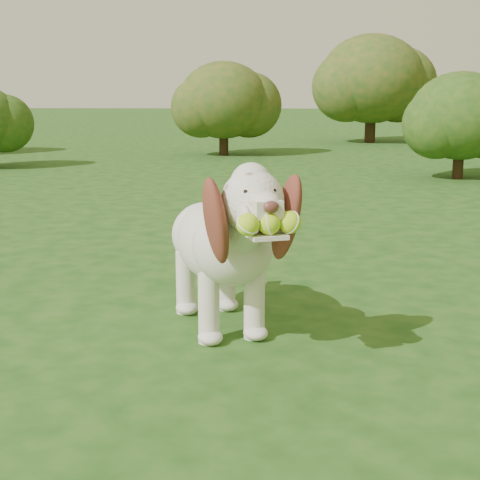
{
  "coord_description": "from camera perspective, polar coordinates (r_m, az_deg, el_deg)",
  "views": [
    {
      "loc": [
        -0.19,
        -2.9,
        1.16
      ],
      "look_at": [
        -0.38,
        0.25,
        0.51
      ],
      "focal_mm": 55.0,
      "sensor_mm": 36.0,
      "label": 1
    }
  ],
  "objects": [
    {
      "name": "shrub_b",
      "position": [
        12.94,
        -1.28,
        10.79
      ],
      "size": [
        1.56,
        1.56,
        1.62
      ],
      "color": "#382314",
      "rests_on": "ground"
    },
    {
      "name": "dog",
      "position": [
        3.48,
        -1.28,
        0.09
      ],
      "size": [
        0.75,
        1.29,
        0.86
      ],
      "rotation": [
        0.0,
        0.0,
        0.35
      ],
      "color": "silver",
      "rests_on": "ground"
    },
    {
      "name": "shrub_i",
      "position": [
        16.24,
        10.19,
        12.2
      ],
      "size": [
        2.21,
        2.21,
        2.29
      ],
      "color": "#382314",
      "rests_on": "ground"
    },
    {
      "name": "ground",
      "position": [
        3.13,
        6.71,
        -10.16
      ],
      "size": [
        80.0,
        80.0,
        0.0
      ],
      "primitive_type": "plane",
      "color": "#164112",
      "rests_on": "ground"
    },
    {
      "name": "shrub_c",
      "position": [
        9.96,
        16.77,
        9.2
      ],
      "size": [
        1.33,
        1.33,
        1.37
      ],
      "color": "#382314",
      "rests_on": "ground"
    }
  ]
}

